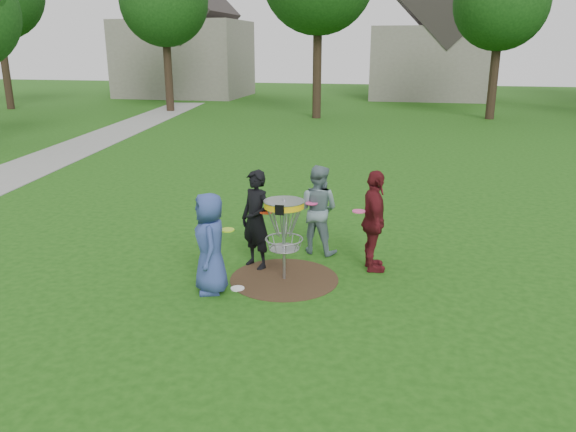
% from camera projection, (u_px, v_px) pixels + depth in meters
% --- Properties ---
extents(ground, '(100.00, 100.00, 0.00)m').
position_uv_depth(ground, '(284.00, 279.00, 9.29)').
color(ground, '#19470F').
rests_on(ground, ground).
extents(dirt_patch, '(1.80, 1.80, 0.01)m').
position_uv_depth(dirt_patch, '(284.00, 279.00, 9.29)').
color(dirt_patch, '#47331E').
rests_on(dirt_patch, ground).
extents(concrete_path, '(7.75, 39.92, 0.02)m').
position_uv_depth(concrete_path, '(45.00, 161.00, 18.78)').
color(concrete_path, '#9E9E99').
rests_on(concrete_path, ground).
extents(player_blue, '(0.77, 0.91, 1.59)m').
position_uv_depth(player_blue, '(210.00, 243.00, 8.60)').
color(player_blue, '#314488').
rests_on(player_blue, ground).
extents(player_black, '(0.75, 0.67, 1.71)m').
position_uv_depth(player_black, '(256.00, 220.00, 9.57)').
color(player_black, black).
rests_on(player_black, ground).
extents(player_grey, '(0.93, 0.80, 1.65)m').
position_uv_depth(player_grey, '(317.00, 209.00, 10.28)').
color(player_grey, slate).
rests_on(player_grey, ground).
extents(player_maroon, '(0.63, 1.09, 1.74)m').
position_uv_depth(player_maroon, '(374.00, 221.00, 9.43)').
color(player_maroon, maroon).
rests_on(player_maroon, ground).
extents(disc_on_grass, '(0.22, 0.22, 0.02)m').
position_uv_depth(disc_on_grass, '(238.00, 288.00, 8.90)').
color(disc_on_grass, white).
rests_on(disc_on_grass, ground).
extents(disc_golf_basket, '(0.66, 0.67, 1.38)m').
position_uv_depth(disc_golf_basket, '(284.00, 220.00, 9.00)').
color(disc_golf_basket, '#9EA0A5').
rests_on(disc_golf_basket, ground).
extents(held_discs, '(2.14, 1.87, 0.11)m').
position_uv_depth(held_discs, '(292.00, 214.00, 9.31)').
color(held_discs, '#A9DF18').
rests_on(held_discs, ground).
extents(house_row, '(44.50, 10.65, 11.62)m').
position_uv_depth(house_row, '(458.00, 39.00, 38.06)').
color(house_row, gray).
rests_on(house_row, ground).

